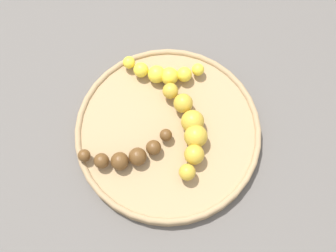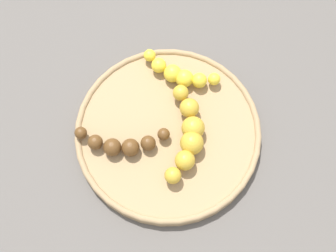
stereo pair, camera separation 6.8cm
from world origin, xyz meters
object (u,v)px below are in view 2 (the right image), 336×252
Objects in this scene: fruit_bowl at (168,132)px; banana_overripe at (122,143)px; banana_spotted at (188,134)px; banana_yellow at (179,73)px.

banana_overripe is at bearing -154.81° from fruit_bowl.
banana_yellow is (-0.02, 0.10, -0.00)m from banana_spotted.
banana_overripe is (-0.07, -0.03, 0.02)m from fruit_bowl.
banana_spotted is (0.10, 0.02, 0.00)m from banana_overripe.
banana_yellow is at bearing 144.66° from banana_overripe.
banana_spotted reaches higher than fruit_bowl.
banana_overripe is 0.91× the size of banana_spotted.
banana_spotted is 0.11m from banana_yellow.
banana_spotted is (0.03, -0.01, 0.03)m from fruit_bowl.
banana_overripe is 0.10m from banana_spotted.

